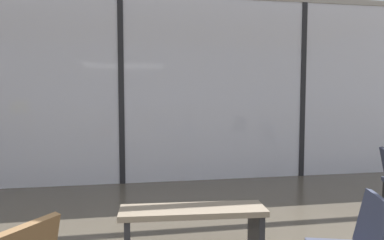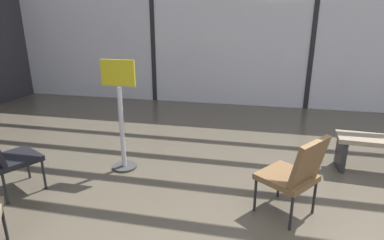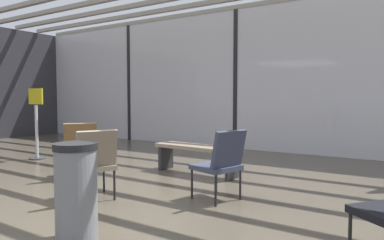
# 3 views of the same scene
# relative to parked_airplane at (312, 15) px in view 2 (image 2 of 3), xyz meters

# --- Properties ---
(glass_curtain_wall) EXTENTS (14.00, 0.08, 3.39)m
(glass_curtain_wall) POSITION_rel_parked_airplane_xyz_m (-0.68, -5.55, -0.32)
(glass_curtain_wall) COLOR silver
(glass_curtain_wall) RESTS_ON ground
(window_mullion_0) EXTENTS (0.10, 0.12, 3.39)m
(window_mullion_0) POSITION_rel_parked_airplane_xyz_m (-4.18, -5.55, -0.32)
(window_mullion_0) COLOR black
(window_mullion_0) RESTS_ON ground
(window_mullion_1) EXTENTS (0.10, 0.12, 3.39)m
(window_mullion_1) POSITION_rel_parked_airplane_xyz_m (-0.68, -5.55, -0.32)
(window_mullion_1) COLOR black
(window_mullion_1) RESTS_ON ground
(parked_airplane) EXTENTS (11.15, 4.04, 4.04)m
(parked_airplane) POSITION_rel_parked_airplane_xyz_m (0.00, 0.00, 0.00)
(parked_airplane) COLOR #B2BCD6
(parked_airplane) RESTS_ON ground
(lounge_chair_0) EXTENTS (0.67, 0.69, 0.87)m
(lounge_chair_0) POSITION_rel_parked_airplane_xyz_m (-4.40, -10.05, -1.52)
(lounge_chair_0) COLOR black
(lounge_chair_0) RESTS_ON ground
(lounge_chair_4) EXTENTS (0.71, 0.70, 0.87)m
(lounge_chair_4) POSITION_rel_parked_airplane_xyz_m (-1.31, -9.81, -1.52)
(lounge_chair_4) COLOR brown
(lounge_chair_4) RESTS_ON ground
(info_sign) EXTENTS (0.44, 0.32, 1.44)m
(info_sign) POSITION_rel_parked_airplane_xyz_m (-3.40, -9.17, -1.34)
(info_sign) COLOR #333333
(info_sign) RESTS_ON ground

